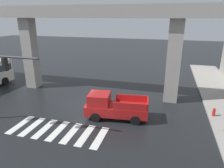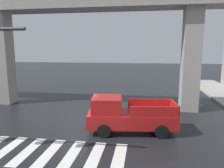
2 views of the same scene
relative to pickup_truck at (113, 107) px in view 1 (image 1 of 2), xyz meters
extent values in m
plane|color=black|center=(-3.37, 1.79, -0.99)|extent=(120.00, 120.00, 0.00)
cube|color=silver|center=(-6.67, -3.15, -0.98)|extent=(0.55, 2.80, 0.01)
cube|color=silver|center=(-5.57, -3.15, -0.98)|extent=(0.55, 2.80, 0.01)
cube|color=silver|center=(-4.47, -3.15, -0.98)|extent=(0.55, 2.80, 0.01)
cube|color=silver|center=(-3.37, -3.15, -0.98)|extent=(0.55, 2.80, 0.01)
cube|color=silver|center=(-2.27, -3.15, -0.98)|extent=(0.55, 2.80, 0.01)
cube|color=silver|center=(-1.17, -3.15, -0.98)|extent=(0.55, 2.80, 0.01)
cube|color=silver|center=(-0.07, -3.15, -0.98)|extent=(0.55, 2.80, 0.01)
cube|color=#9E9991|center=(-3.37, 5.10, 7.52)|extent=(50.13, 2.31, 1.20)
cube|color=#9E9991|center=(-11.28, 5.10, 2.97)|extent=(1.30, 1.30, 7.91)
cube|color=#9E9991|center=(4.54, 5.10, 2.97)|extent=(1.30, 1.30, 7.91)
cube|color=red|center=(0.30, 0.04, -0.21)|extent=(5.29, 2.49, 0.80)
cube|color=red|center=(-1.14, -0.14, 0.64)|extent=(1.90, 1.94, 0.90)
cube|color=#3F5160|center=(-1.61, -0.19, 0.64)|extent=(0.30, 1.67, 0.77)
cube|color=red|center=(1.54, -0.70, 0.49)|extent=(2.65, 0.41, 0.60)
cube|color=red|center=(1.33, 1.04, 0.49)|extent=(2.65, 0.41, 0.60)
cube|color=red|center=(2.78, 0.33, 0.49)|extent=(0.31, 1.75, 0.60)
cylinder|color=black|center=(-1.16, -1.05, -0.61)|extent=(0.79, 0.37, 0.76)
cylinder|color=black|center=(-1.38, 0.74, -0.61)|extent=(0.79, 0.37, 0.76)
cylinder|color=black|center=(1.98, -0.67, -0.61)|extent=(0.79, 0.37, 0.76)
cylinder|color=black|center=(1.76, 1.12, -0.61)|extent=(0.79, 0.37, 0.76)
cube|color=#2D3D4C|center=(-16.26, 6.17, 0.99)|extent=(2.25, 0.17, 1.49)
cylinder|color=black|center=(-15.10, 4.54, -0.51)|extent=(0.39, 0.97, 0.96)
cube|color=black|center=(-6.22, -4.12, 4.09)|extent=(0.24, 0.32, 0.84)
sphere|color=red|center=(-6.22, -4.12, 4.35)|extent=(0.17, 0.17, 0.17)
cylinder|color=red|center=(8.09, 2.31, -0.64)|extent=(0.24, 0.24, 0.70)
sphere|color=red|center=(8.09, 2.31, -0.25)|extent=(0.22, 0.22, 0.22)
camera|label=1|loc=(4.11, -14.77, 7.12)|focal=32.66mm
camera|label=2|loc=(0.89, -11.73, 3.84)|focal=33.32mm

